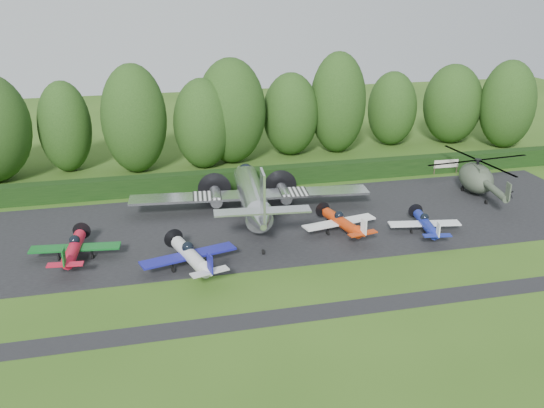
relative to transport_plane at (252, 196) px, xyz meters
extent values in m
plane|color=#2C5016|center=(-0.80, -12.33, -2.07)|extent=(160.00, 160.00, 0.00)
cube|color=black|center=(-0.80, -2.33, -2.07)|extent=(70.00, 18.00, 0.01)
cube|color=black|center=(-0.80, -18.33, -2.07)|extent=(70.00, 2.00, 0.00)
cube|color=black|center=(-0.80, 8.67, -2.07)|extent=(90.00, 1.60, 2.00)
cylinder|color=silver|center=(0.00, 0.35, -0.07)|extent=(2.42, 12.65, 2.42)
cone|color=silver|center=(0.00, 7.44, -0.07)|extent=(2.42, 1.58, 2.42)
cone|color=silver|center=(0.00, -7.23, 0.46)|extent=(2.42, 3.16, 2.42)
sphere|color=black|center=(0.00, 6.42, 0.46)|extent=(1.58, 1.58, 1.58)
cube|color=silver|center=(0.00, 1.41, -0.39)|extent=(23.18, 2.53, 0.23)
cube|color=white|center=(-4.22, 1.41, -0.26)|extent=(2.74, 2.63, 0.05)
cube|color=white|center=(4.22, 1.41, -0.26)|extent=(2.74, 2.63, 0.05)
cylinder|color=silver|center=(-3.37, 2.04, -0.65)|extent=(1.16, 3.37, 1.16)
cylinder|color=silver|center=(3.37, 2.04, -0.65)|extent=(1.16, 3.37, 1.16)
cylinder|color=black|center=(-3.37, 4.41, -0.65)|extent=(3.37, 0.03, 3.37)
cylinder|color=black|center=(3.37, 4.41, -0.65)|extent=(3.37, 0.03, 3.37)
cube|color=silver|center=(0.00, -8.08, 1.62)|extent=(7.90, 1.48, 0.15)
cube|color=silver|center=(0.00, -8.39, 3.09)|extent=(0.19, 2.32, 4.00)
cylinder|color=black|center=(-3.37, 1.62, -1.81)|extent=(0.26, 0.95, 0.95)
cylinder|color=black|center=(3.37, 1.62, -1.81)|extent=(0.26, 0.95, 0.95)
cylinder|color=black|center=(0.00, -8.50, -1.88)|extent=(0.19, 0.46, 0.46)
cylinder|color=red|center=(-15.94, -6.18, -0.95)|extent=(0.98, 5.62, 0.98)
sphere|color=black|center=(-15.94, -5.57, -0.49)|extent=(0.86, 0.86, 0.86)
cube|color=#0D591C|center=(-15.94, -5.67, -1.10)|extent=(7.16, 1.33, 0.14)
cube|color=red|center=(-15.94, -9.56, -0.69)|extent=(2.66, 0.72, 0.10)
cube|color=#0D591C|center=(-15.94, -9.66, -0.03)|extent=(0.10, 0.82, 1.33)
cylinder|color=black|center=(-15.94, -2.55, -0.95)|extent=(1.53, 0.02, 1.53)
cylinder|color=black|center=(-17.27, -5.87, -1.89)|extent=(0.14, 0.45, 0.45)
cylinder|color=black|center=(-14.61, -5.87, -1.89)|extent=(0.14, 0.45, 0.45)
cylinder|color=black|center=(-15.94, -3.52, -1.91)|extent=(0.12, 0.41, 0.41)
cylinder|color=silver|center=(-6.95, -9.95, -0.86)|extent=(1.05, 6.04, 1.05)
sphere|color=black|center=(-6.95, -9.29, -0.37)|extent=(0.92, 0.92, 0.92)
cube|color=navy|center=(-6.95, -9.40, -1.03)|extent=(7.69, 1.43, 0.15)
cube|color=silver|center=(-6.95, -13.57, -0.59)|extent=(2.86, 0.77, 0.11)
cube|color=navy|center=(-6.95, -13.68, 0.13)|extent=(0.11, 0.88, 1.43)
cylinder|color=black|center=(-6.95, -6.05, -0.86)|extent=(1.65, 0.02, 1.65)
cylinder|color=black|center=(-8.38, -9.62, -1.87)|extent=(0.15, 0.48, 0.48)
cylinder|color=black|center=(-5.52, -9.62, -1.87)|extent=(0.15, 0.48, 0.48)
cylinder|color=black|center=(-6.95, -7.09, -1.90)|extent=(0.13, 0.44, 0.44)
cylinder|color=#BB320B|center=(6.89, -5.96, -0.98)|extent=(0.95, 5.46, 0.95)
sphere|color=black|center=(6.89, -5.37, -0.53)|extent=(0.83, 0.83, 0.83)
cube|color=white|center=(6.89, -5.47, -1.13)|extent=(6.95, 1.29, 0.14)
cube|color=#BB320B|center=(6.89, -9.24, -0.73)|extent=(2.58, 0.69, 0.10)
cube|color=white|center=(6.89, -9.34, -0.09)|extent=(0.10, 0.79, 1.29)
cylinder|color=black|center=(6.89, -2.44, -0.98)|extent=(1.49, 0.02, 1.49)
cylinder|color=black|center=(5.60, -5.67, -1.89)|extent=(0.14, 0.44, 0.44)
cylinder|color=black|center=(8.18, -5.67, -1.89)|extent=(0.14, 0.44, 0.44)
cylinder|color=black|center=(6.89, -3.38, -1.91)|extent=(0.12, 0.40, 0.40)
cylinder|color=navy|center=(14.08, -7.84, -1.07)|extent=(0.88, 5.02, 0.88)
sphere|color=black|center=(14.08, -7.29, -0.66)|extent=(0.77, 0.77, 0.77)
cube|color=white|center=(14.08, -7.38, -1.20)|extent=(6.39, 1.19, 0.13)
cube|color=navy|center=(14.08, -10.85, -0.84)|extent=(2.37, 0.64, 0.09)
cube|color=white|center=(14.08, -10.94, -0.25)|extent=(0.09, 0.73, 1.19)
cylinder|color=black|center=(14.08, -4.59, -1.07)|extent=(1.37, 0.02, 1.37)
cylinder|color=black|center=(12.89, -7.56, -1.91)|extent=(0.13, 0.40, 0.40)
cylinder|color=black|center=(15.26, -7.56, -1.91)|extent=(0.13, 0.40, 0.40)
cylinder|color=black|center=(14.08, -5.46, -1.93)|extent=(0.11, 0.37, 0.37)
ellipsoid|color=#3D4636|center=(24.07, 0.78, -0.29)|extent=(3.08, 5.65, 2.96)
cylinder|color=#3D4636|center=(24.07, -3.66, 0.00)|extent=(0.69, 5.93, 0.69)
cube|color=#3D4636|center=(24.07, -6.73, 0.89)|extent=(0.12, 0.89, 1.58)
cylinder|color=black|center=(24.07, 0.78, 1.19)|extent=(0.30, 0.30, 0.79)
cylinder|color=black|center=(24.07, 0.78, 1.63)|extent=(0.69, 0.69, 0.25)
cylinder|color=black|center=(24.07, 0.78, 1.63)|extent=(11.86, 11.86, 0.06)
cube|color=#3D4636|center=(24.07, -0.01, 0.84)|extent=(0.89, 1.98, 0.69)
ellipsoid|color=black|center=(24.07, 2.36, -0.19)|extent=(1.88, 1.88, 1.69)
cylinder|color=black|center=(23.08, 1.57, -1.78)|extent=(0.18, 0.55, 0.55)
cylinder|color=black|center=(25.06, 1.57, -1.78)|extent=(0.18, 0.55, 0.55)
cylinder|color=black|center=(24.07, -2.38, -1.82)|extent=(0.16, 0.47, 0.47)
cylinder|color=#3F3326|center=(23.10, 7.77, -1.51)|extent=(0.11, 0.11, 1.12)
cylinder|color=#3F3326|center=(25.90, 7.77, -1.51)|extent=(0.11, 0.11, 1.12)
cube|color=beige|center=(24.50, 7.77, -0.86)|extent=(2.99, 0.07, 0.93)
cylinder|color=black|center=(-18.06, 19.16, -0.34)|extent=(0.70, 0.70, 3.47)
ellipsoid|color=#1A3310|center=(-18.06, 19.16, 3.23)|extent=(6.02, 6.02, 10.61)
cylinder|color=black|center=(9.10, 19.96, -0.36)|extent=(0.70, 0.70, 3.42)
ellipsoid|color=#1A3310|center=(9.10, 19.96, 3.15)|extent=(7.07, 7.07, 10.45)
cylinder|color=black|center=(37.72, 16.70, -0.18)|extent=(0.70, 0.70, 3.78)
ellipsoid|color=#1A3310|center=(37.72, 16.70, 3.70)|extent=(7.16, 7.16, 11.54)
cylinder|color=black|center=(23.57, 21.44, -0.46)|extent=(0.70, 0.70, 3.23)
ellipsoid|color=#1A3310|center=(23.57, 21.44, 2.87)|extent=(6.51, 6.51, 9.88)
cylinder|color=black|center=(1.22, 18.28, 0.01)|extent=(0.70, 0.70, 4.16)
ellipsoid|color=#1A3310|center=(1.22, 18.28, 4.28)|extent=(8.33, 8.33, 12.71)
cylinder|color=black|center=(-2.45, 16.92, -0.33)|extent=(0.70, 0.70, 3.49)
ellipsoid|color=#1A3310|center=(-2.45, 16.92, 3.26)|extent=(6.81, 6.81, 10.67)
cylinder|color=black|center=(-10.23, 17.07, -0.01)|extent=(0.70, 0.70, 4.11)
ellipsoid|color=#1A3310|center=(-10.23, 17.07, 4.21)|extent=(7.42, 7.42, 12.57)
cylinder|color=black|center=(31.96, 20.60, -0.33)|extent=(0.70, 0.70, 3.49)
ellipsoid|color=#1A3310|center=(31.96, 20.60, 3.26)|extent=(7.79, 7.79, 10.67)
cylinder|color=black|center=(15.25, 19.73, 0.04)|extent=(0.70, 0.70, 4.21)
ellipsoid|color=#1A3310|center=(15.25, 19.73, 4.37)|extent=(7.13, 7.13, 12.88)
camera|label=1|loc=(-10.74, -52.78, 19.64)|focal=40.00mm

